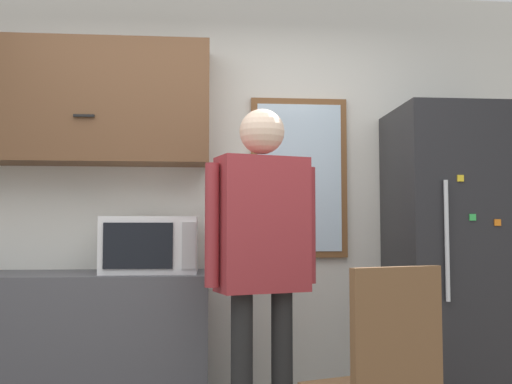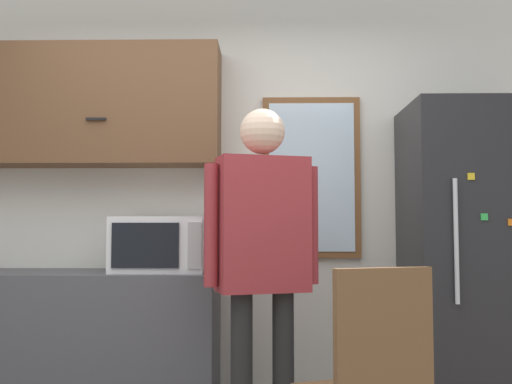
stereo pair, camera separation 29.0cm
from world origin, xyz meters
name	(u,v)px [view 2 (the right image)]	position (x,y,z in m)	size (l,w,h in m)	color
back_wall	(217,197)	(0.00, 1.75, 1.35)	(6.00, 0.06, 2.70)	silver
counter	(28,348)	(-1.08, 1.44, 0.45)	(2.23, 0.57, 0.89)	#4C4C51
upper_cabinets	(42,106)	(-1.08, 1.57, 1.91)	(2.23, 0.33, 0.75)	brown
microwave	(161,244)	(-0.30, 1.44, 1.05)	(0.54, 0.41, 0.32)	white
person	(262,241)	(0.30, 0.97, 1.09)	(0.58, 0.34, 1.76)	black
refrigerator	(472,265)	(1.52, 1.39, 0.93)	(0.73, 0.67, 1.87)	#232326
chair	(370,380)	(0.74, 0.40, 0.54)	(0.57, 0.57, 1.00)	brown
window	(311,177)	(0.61, 1.71, 1.48)	(0.63, 0.05, 1.03)	brown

